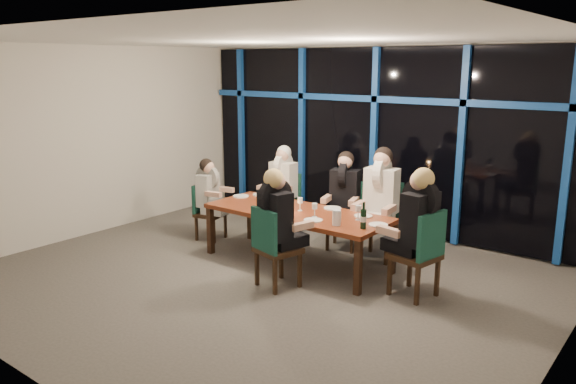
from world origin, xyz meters
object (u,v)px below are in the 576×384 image
dining_table (297,216)px  wine_bottle (363,218)px  chair_end_right (422,250)px  chair_far_left (285,200)px  diner_end_right (417,214)px  diner_far_left (282,177)px  diner_far_mid (344,186)px  diner_far_right (381,187)px  chair_far_mid (345,211)px  diner_end_left (210,187)px  diner_near_mid (278,211)px  chair_far_right (382,216)px  chair_end_left (206,208)px  chair_near_mid (272,244)px  water_pitcher (337,218)px

dining_table → wine_bottle: 1.17m
dining_table → chair_end_right: bearing=-2.1°
chair_far_left → diner_end_right: 3.06m
wine_bottle → diner_far_left: bearing=152.1°
chair_end_right → diner_far_mid: (-1.70, 1.00, 0.36)m
diner_far_right → wine_bottle: 1.11m
chair_far_left → chair_far_mid: (1.18, -0.04, 0.01)m
chair_far_left → diner_end_left: 1.26m
chair_far_mid → wine_bottle: 1.59m
diner_near_mid → diner_far_mid: bearing=-70.6°
diner_end_left → wine_bottle: (2.86, -0.22, 0.04)m
chair_far_right → diner_near_mid: (-0.48, -1.77, 0.37)m
chair_end_left → chair_end_right: chair_end_right is taller
diner_far_right → dining_table: bearing=-139.1°
diner_far_mid → diner_end_right: 1.89m
chair_far_left → diner_far_left: 0.40m
chair_far_left → diner_far_right: diner_far_right is taller
diner_near_mid → wine_bottle: diner_near_mid is taller
chair_near_mid → diner_far_left: bearing=-40.1°
chair_end_right → water_pitcher: (-1.06, -0.19, 0.25)m
diner_far_mid → water_pitcher: size_ratio=4.98×
water_pitcher → chair_near_mid: bearing=-132.6°
chair_end_left → chair_end_right: (3.66, -0.09, 0.11)m
dining_table → chair_end_right: (1.87, -0.07, -0.09)m
chair_near_mid → water_pitcher: size_ratio=5.24×
chair_far_left → chair_end_left: chair_far_left is taller
diner_far_left → diner_end_right: diner_end_right is taller
chair_far_left → chair_end_left: size_ratio=1.12×
dining_table → chair_far_mid: (0.15, 1.02, -0.12)m
chair_end_left → diner_near_mid: (2.11, -0.84, 0.49)m
wine_bottle → chair_far_mid: bearing=129.8°
chair_far_left → chair_near_mid: (1.33, -1.96, 0.02)m
dining_table → diner_far_mid: diner_far_mid is taller
diner_far_left → chair_far_mid: bearing=-0.8°
chair_far_right → diner_far_right: size_ratio=1.03×
chair_end_left → wine_bottle: 2.97m
chair_near_mid → diner_far_left: 2.32m
water_pitcher → diner_end_left: bearing=169.3°
chair_far_mid → chair_end_right: 2.03m
wine_bottle → chair_far_right: bearing=107.0°
diner_near_mid → chair_near_mid: bearing=90.0°
diner_end_right → wine_bottle: size_ratio=3.16×
chair_end_right → chair_far_right: bearing=-123.0°
chair_near_mid → diner_far_right: diner_far_right is taller
diner_far_mid → diner_end_left: 2.10m
chair_end_right → diner_end_left: bearing=-81.0°
chair_far_left → water_pitcher: 2.28m
diner_far_right → water_pitcher: 1.14m
dining_table → wine_bottle: bearing=-8.8°
chair_far_mid → diner_near_mid: diner_near_mid is taller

